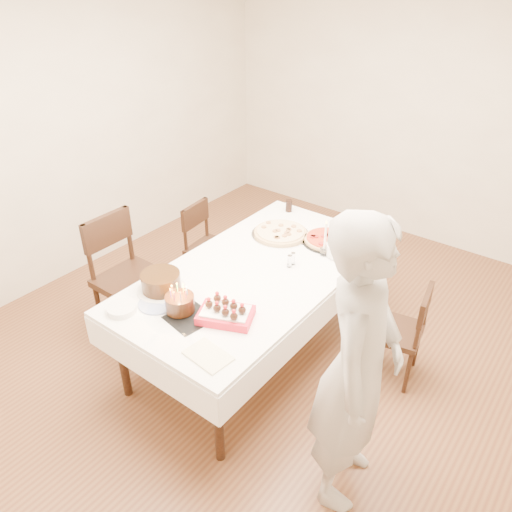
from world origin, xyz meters
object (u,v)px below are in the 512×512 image
Objects in this scene: chair_left_savory at (213,249)px; person at (357,369)px; taper_candle at (325,238)px; layer_cake at (161,282)px; pasta_bowl at (342,249)px; birthday_cake at (179,299)px; pizza_pepperoni at (328,240)px; cola_glass at (289,206)px; chair_left_dessert at (132,281)px; chair_right_savory at (395,331)px; dining_table at (256,311)px; pizza_white at (280,233)px; strawberry_box at (226,314)px.

person is (1.96, -1.04, 0.48)m from chair_left_savory.
layer_cake is at bearing -120.45° from taper_candle.
chair_left_savory is 3.35× the size of pasta_bowl.
person is 9.52× the size of birthday_cake.
cola_glass is at bearing 154.16° from pizza_pepperoni.
chair_left_dessert is at bearing 79.72° from chair_left_savory.
pasta_bowl reaches higher than chair_right_savory.
cola_glass is (-0.36, 0.95, 0.43)m from dining_table.
birthday_cake reaches higher than pizza_white.
chair_left_savory is at bearing -94.39° from chair_left_dessert.
cola_glass is 0.32× the size of strawberry_box.
cola_glass reaches higher than pizza_white.
pizza_pepperoni is at bearing 150.96° from pasta_bowl.
birthday_cake is at bearing -144.09° from chair_right_savory.
layer_cake reaches higher than strawberry_box.
taper_candle is 1.58× the size of birthday_cake.
cola_glass reaches higher than dining_table.
pasta_bowl reaches higher than dining_table.
chair_left_dessert is 1.14m from strawberry_box.
pizza_white is 1.16m from strawberry_box.
layer_cake is (-0.36, -0.59, 0.44)m from dining_table.
chair_left_savory is 0.77m from pizza_white.
pasta_bowl is (1.23, 0.13, 0.38)m from chair_left_savory.
chair_right_savory is at bearing 37.42° from layer_cake.
birthday_cake is (-1.21, -0.08, -0.05)m from person.
taper_candle is at bearing 60.38° from dining_table.
strawberry_box is (-0.75, -0.97, 0.40)m from chair_right_savory.
pasta_bowl is at bearing 55.83° from dining_table.
pizza_pepperoni is 0.62m from cola_glass.
dining_table is 4.53× the size of pizza_white.
chair_left_dessert is 0.91m from birthday_cake.
pizza_white is (0.67, 0.10, 0.35)m from chair_left_savory.
dining_table is at bearing 82.66° from birthday_cake.
person reaches higher than pizza_white.
chair_left_savory is at bearing 135.68° from strawberry_box.
cola_glass is (-1.31, 0.54, 0.41)m from chair_right_savory.
chair_left_savory is at bearing 123.70° from birthday_cake.
strawberry_box reaches higher than dining_table.
person is at bearing -52.37° from taper_candle.
pizza_white is at bearing 107.98° from strawberry_box.
layer_cake is at bearing -122.65° from pasta_bowl.
pizza_pepperoni is 1.38× the size of taper_candle.
birthday_cake is at bearing -157.52° from strawberry_box.
taper_candle is 1.26m from layer_cake.
pizza_pepperoni is 2.18× the size of birthday_cake.
pizza_pepperoni is 1.38m from layer_cake.
dining_table is 0.69m from pizza_white.
pizza_pepperoni is (0.37, 0.13, 0.00)m from pizza_white.
chair_left_dessert is 1.54m from taper_candle.
cola_glass is at bearing 115.58° from pizza_white.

